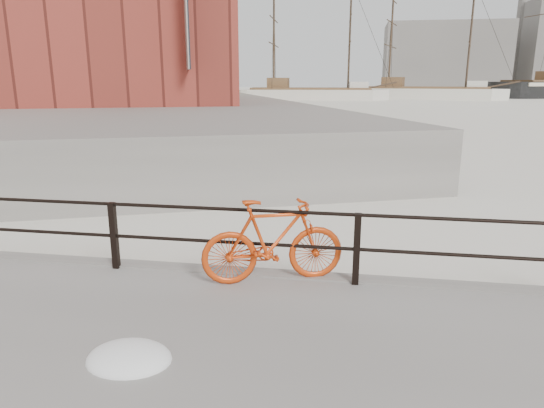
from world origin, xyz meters
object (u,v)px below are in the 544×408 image
at_px(schooner_mid, 425,99).
at_px(workboat_near, 24,120).
at_px(bicycle, 273,241).
at_px(workboat_far, 126,110).
at_px(schooner_left, 310,100).

xyz_separation_m(schooner_mid, workboat_near, (-36.63, -48.92, 0.00)).
distance_m(bicycle, workboat_near, 37.49).
height_order(bicycle, workboat_near, workboat_near).
bearing_deg(workboat_near, schooner_mid, 6.43).
distance_m(schooner_mid, workboat_far, 49.65).
relative_size(schooner_left, workboat_near, 2.26).
height_order(schooner_left, workboat_far, schooner_left).
distance_m(schooner_mid, schooner_left, 18.92).
bearing_deg(schooner_left, schooner_mid, 13.82).
bearing_deg(bicycle, schooner_left, 74.91).
distance_m(bicycle, workboat_far, 47.34).
relative_size(bicycle, workboat_near, 0.17).
bearing_deg(workboat_near, schooner_left, 20.34).
relative_size(schooner_mid, workboat_far, 2.56).
height_order(schooner_left, workboat_near, schooner_left).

